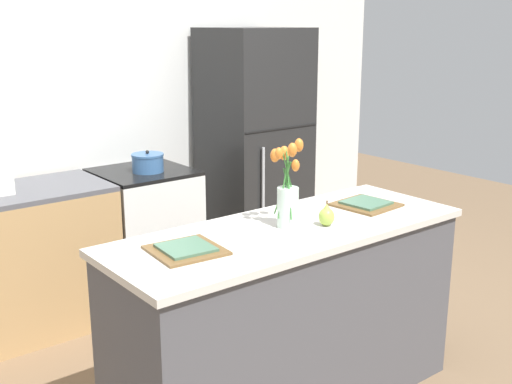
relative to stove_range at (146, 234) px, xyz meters
The scene contains 9 objects.
back_wall 0.99m from the stove_range, 104.01° to the left, with size 5.20×0.08×2.70m.
kitchen_island 1.60m from the stove_range, 93.58° to the right, with size 1.80×0.66×0.93m.
stove_range is the anchor object (origin of this frame).
refrigerator 1.06m from the stove_range, ahead, with size 0.68×0.67×1.83m.
flower_vase 1.71m from the stove_range, 93.66° to the right, with size 0.16×0.16×0.42m.
pear_figurine 1.77m from the stove_range, 88.08° to the right, with size 0.08×0.08×0.12m.
plate_setting_left 1.78m from the stove_range, 112.62° to the right, with size 0.31×0.31×0.02m.
plate_setting_right 1.71m from the stove_range, 73.84° to the right, with size 0.31×0.31×0.02m.
cooking_pot 0.52m from the stove_range, 81.99° to the right, with size 0.21×0.21×0.14m.
Camera 1 is at (-1.90, -2.16, 1.87)m, focal length 45.00 mm.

